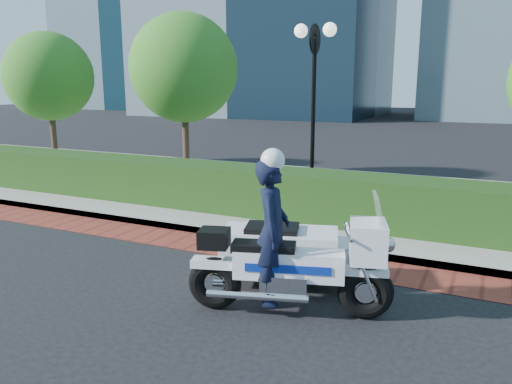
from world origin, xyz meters
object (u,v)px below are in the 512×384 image
at_px(lamppost, 314,85).
at_px(police_motorcycle, 283,249).
at_px(tree_a, 49,77).
at_px(tree_b, 184,68).

distance_m(lamppost, police_motorcycle, 6.01).
relative_size(lamppost, police_motorcycle, 1.53).
relative_size(tree_a, tree_b, 0.94).
distance_m(tree_a, tree_b, 5.50).
bearing_deg(tree_a, police_motorcycle, -30.30).
bearing_deg(lamppost, tree_a, 172.59).
distance_m(tree_b, police_motorcycle, 9.36).
xyz_separation_m(lamppost, tree_a, (-10.00, 1.30, 0.26)).
bearing_deg(police_motorcycle, tree_a, 132.97).
relative_size(tree_a, police_motorcycle, 1.67).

